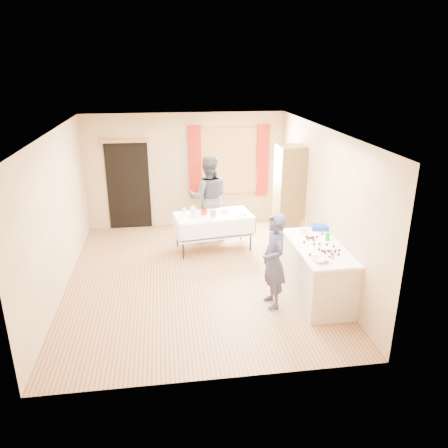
{
  "coord_description": "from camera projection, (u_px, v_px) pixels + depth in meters",
  "views": [
    {
      "loc": [
        -0.5,
        -7.05,
        3.62
      ],
      "look_at": [
        0.5,
        0.0,
        0.98
      ],
      "focal_mm": 35.0,
      "sensor_mm": 36.0,
      "label": 1
    }
  ],
  "objects": [
    {
      "name": "wall_back",
      "position": [
        185.0,
        171.0,
        9.98
      ],
      "size": [
        4.5,
        0.02,
        2.6
      ],
      "primitive_type": "cube",
      "color": "tan",
      "rests_on": "floor"
    },
    {
      "name": "soda_can",
      "position": [
        328.0,
        237.0,
        7.06
      ],
      "size": [
        0.07,
        0.07,
        0.12
      ],
      "primitive_type": "cylinder",
      "rotation": [
        0.0,
        0.0,
        0.09
      ],
      "color": "#06830E",
      "rests_on": "counter"
    },
    {
      "name": "bottle",
      "position": [
        184.0,
        210.0,
        8.81
      ],
      "size": [
        0.07,
        0.07,
        0.15
      ],
      "primitive_type": "imported",
      "rotation": [
        0.0,
        0.0,
        0.01
      ],
      "color": "white",
      "rests_on": "party_table"
    },
    {
      "name": "cabinet",
      "position": [
        288.0,
        197.0,
        8.84
      ],
      "size": [
        0.5,
        0.6,
        2.11
      ],
      "primitive_type": "cube",
      "color": "brown",
      "rests_on": "floor"
    },
    {
      "name": "door_lintel",
      "position": [
        125.0,
        141.0,
        9.5
      ],
      "size": [
        1.05,
        0.06,
        0.08
      ],
      "primitive_type": "cube",
      "color": "olive",
      "rests_on": "wall_back"
    },
    {
      "name": "cup_rainbow",
      "position": [
        213.0,
        214.0,
        8.62
      ],
      "size": [
        0.19,
        0.19,
        0.12
      ],
      "primitive_type": "imported",
      "rotation": [
        0.0,
        0.0,
        0.22
      ],
      "color": "red",
      "rests_on": "party_table"
    },
    {
      "name": "window_pane",
      "position": [
        229.0,
        161.0,
        9.99
      ],
      "size": [
        1.2,
        0.02,
        1.4
      ],
      "primitive_type": "cube",
      "color": "white",
      "rests_on": "wall_back"
    },
    {
      "name": "counter",
      "position": [
        318.0,
        272.0,
        7.03
      ],
      "size": [
        0.79,
        1.66,
        0.91
      ],
      "color": "beige",
      "rests_on": "floor"
    },
    {
      "name": "pitcher",
      "position": [
        193.0,
        213.0,
        8.53
      ],
      "size": [
        0.13,
        0.13,
        0.22
      ],
      "primitive_type": "cylinder",
      "rotation": [
        0.0,
        0.0,
        -0.19
      ],
      "color": "silver",
      "rests_on": "party_table"
    },
    {
      "name": "curtain_right",
      "position": [
        263.0,
        161.0,
        10.06
      ],
      "size": [
        0.28,
        0.06,
        1.65
      ],
      "primitive_type": "cube",
      "color": "maroon",
      "rests_on": "wall_back"
    },
    {
      "name": "cup_red",
      "position": [
        204.0,
        212.0,
        8.75
      ],
      "size": [
        0.16,
        0.16,
        0.11
      ],
      "primitive_type": "imported",
      "rotation": [
        0.0,
        0.0,
        -0.1
      ],
      "color": "red",
      "rests_on": "party_table"
    },
    {
      "name": "woman",
      "position": [
        209.0,
        197.0,
        9.37
      ],
      "size": [
        1.02,
        0.86,
        1.81
      ],
      "primitive_type": "imported",
      "rotation": [
        0.0,
        0.0,
        3.04
      ],
      "color": "black",
      "rests_on": "floor"
    },
    {
      "name": "wall_front",
      "position": [
        214.0,
        285.0,
        4.85
      ],
      "size": [
        4.5,
        0.02,
        2.6
      ],
      "primitive_type": "cube",
      "color": "tan",
      "rests_on": "floor"
    },
    {
      "name": "wall_right",
      "position": [
        322.0,
        202.0,
        7.71
      ],
      "size": [
        0.02,
        5.5,
        2.6
      ],
      "primitive_type": "cube",
      "color": "tan",
      "rests_on": "floor"
    },
    {
      "name": "girl",
      "position": [
        274.0,
        261.0,
        6.69
      ],
      "size": [
        0.62,
        0.46,
        1.52
      ],
      "primitive_type": "imported",
      "rotation": [
        0.0,
        0.0,
        -1.48
      ],
      "color": "#282A4C",
      "rests_on": "floor"
    },
    {
      "name": "chair",
      "position": [
        211.0,
        219.0,
        9.89
      ],
      "size": [
        0.44,
        0.44,
        0.98
      ],
      "rotation": [
        0.0,
        0.0,
        -0.09
      ],
      "color": "black",
      "rests_on": "floor"
    },
    {
      "name": "wall_left",
      "position": [
        57.0,
        214.0,
        7.12
      ],
      "size": [
        0.02,
        5.5,
        2.6
      ],
      "primitive_type": "cube",
      "color": "tan",
      "rests_on": "floor"
    },
    {
      "name": "ceiling",
      "position": [
        193.0,
        130.0,
        6.96
      ],
      "size": [
        4.5,
        5.5,
        0.02
      ],
      "primitive_type": "cube",
      "color": "white",
      "rests_on": "floor"
    },
    {
      "name": "small_bowl",
      "position": [
        225.0,
        211.0,
        8.92
      ],
      "size": [
        0.29,
        0.29,
        0.06
      ],
      "primitive_type": "imported",
      "rotation": [
        0.0,
        0.0,
        0.29
      ],
      "color": "white",
      "rests_on": "party_table"
    },
    {
      "name": "mixing_bowl",
      "position": [
        321.0,
        260.0,
        6.33
      ],
      "size": [
        0.38,
        0.38,
        0.06
      ],
      "primitive_type": "imported",
      "rotation": [
        0.0,
        0.0,
        0.36
      ],
      "color": "white",
      "rests_on": "counter"
    },
    {
      "name": "doorway",
      "position": [
        128.0,
        186.0,
        9.88
      ],
      "size": [
        0.95,
        0.04,
        2.0
      ],
      "primitive_type": "cube",
      "color": "black",
      "rests_on": "floor"
    },
    {
      "name": "cake_balls",
      "position": [
        321.0,
        246.0,
        6.8
      ],
      "size": [
        0.54,
        1.09,
        0.04
      ],
      "color": "#3F2314",
      "rests_on": "counter"
    },
    {
      "name": "foam_block",
      "position": [
        303.0,
        230.0,
        7.4
      ],
      "size": [
        0.16,
        0.12,
        0.08
      ],
      "primitive_type": "cube",
      "rotation": [
        0.0,
        0.0,
        0.12
      ],
      "color": "white",
      "rests_on": "counter"
    },
    {
      "name": "floor",
      "position": [
        196.0,
        277.0,
        7.87
      ],
      "size": [
        4.5,
        5.5,
        0.02
      ],
      "primitive_type": "cube",
      "color": "#9E7047",
      "rests_on": "ground"
    },
    {
      "name": "pastry_tray",
      "position": [
        240.0,
        214.0,
        8.79
      ],
      "size": [
        0.33,
        0.28,
        0.02
      ],
      "primitive_type": "cube",
      "rotation": [
        0.0,
        0.0,
        0.31
      ],
      "color": "white",
      "rests_on": "party_table"
    },
    {
      "name": "window_frame",
      "position": [
        229.0,
        161.0,
        10.0
      ],
      "size": [
        1.32,
        0.06,
        1.52
      ],
      "primitive_type": "cube",
      "color": "olive",
      "rests_on": "wall_back"
    },
    {
      "name": "blue_basket",
      "position": [
        320.0,
        227.0,
        7.53
      ],
      "size": [
        0.33,
        0.25,
        0.08
      ],
      "primitive_type": "cube",
      "rotation": [
        0.0,
        0.0,
        -0.18
      ],
      "color": "#102EC3",
      "rests_on": "counter"
    },
    {
      "name": "party_table",
      "position": [
        213.0,
        228.0,
        8.9
      ],
      "size": [
        1.65,
        1.01,
        0.75
      ],
      "rotation": [
        0.0,
        0.0,
        0.14
      ],
      "color": "black",
      "rests_on": "floor"
    },
    {
      "name": "curtain_left",
      "position": [
        195.0,
        163.0,
        9.85
      ],
      "size": [
        0.28,
        0.06,
        1.65
      ],
      "primitive_type": "cube",
      "color": "maroon",
      "rests_on": "wall_back"
    }
  ]
}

